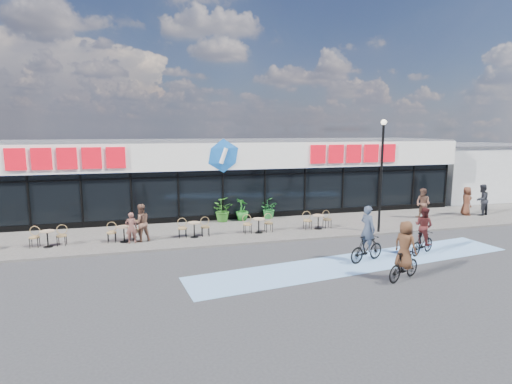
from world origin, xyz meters
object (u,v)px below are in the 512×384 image
pedestrian_b (466,201)px  pedestrian_a (423,204)px  patron_right (141,223)px  lamp_post (382,167)px  patron_left (131,228)px  potted_plant_left (221,210)px  potted_plant_mid (242,209)px  pedestrian_c (482,200)px  cyclist_a (367,241)px  cyclist_b (423,235)px  potted_plant_right (268,208)px

pedestrian_b → pedestrian_a: bearing=110.6°
patron_right → lamp_post: bearing=156.4°
patron_left → lamp_post: bearing=174.2°
potted_plant_left → pedestrian_a: 11.70m
pedestrian_b → patron_left: bearing=111.1°
potted_plant_left → pedestrian_b: size_ratio=0.76×
potted_plant_mid → pedestrian_b: 13.61m
potted_plant_left → patron_left: (-4.69, -3.26, 0.07)m
pedestrian_a → pedestrian_c: size_ratio=0.94×
patron_right → pedestrian_c: (19.82, 0.77, 0.06)m
lamp_post → pedestrian_c: (8.17, 1.97, -2.37)m
pedestrian_a → patron_left: bearing=-105.5°
lamp_post → patron_left: (-12.07, 0.99, -2.59)m
potted_plant_left → lamp_post: bearing=-30.0°
patron_left → pedestrian_a: bearing=-177.4°
pedestrian_b → potted_plant_left: bearing=99.6°
potted_plant_left → cyclist_a: size_ratio=0.57×
pedestrian_c → cyclist_b: cyclist_b is taller
potted_plant_left → cyclist_b: size_ratio=0.65×
potted_plant_right → patron_left: 8.22m
pedestrian_b → potted_plant_mid: bearing=98.9°
pedestrian_a → cyclist_b: size_ratio=0.88×
patron_right → potted_plant_right: bearing=-173.3°
lamp_post → cyclist_a: bearing=-127.2°
potted_plant_left → pedestrian_c: size_ratio=0.70×
cyclist_b → lamp_post: bearing=88.8°
potted_plant_left → pedestrian_b: pedestrian_b is taller
potted_plant_right → pedestrian_c: (12.76, -2.44, 0.36)m
potted_plant_left → potted_plant_mid: potted_plant_left is taller
lamp_post → potted_plant_left: lamp_post is taller
pedestrian_a → patron_right: bearing=-106.2°
potted_plant_left → cyclist_b: 10.66m
potted_plant_left → pedestrian_c: (15.54, -2.28, 0.29)m
lamp_post → cyclist_b: lamp_post is taller
potted_plant_left → pedestrian_a: pedestrian_a is taller
pedestrian_a → cyclist_a: 9.08m
potted_plant_left → patron_left: 5.72m
patron_left → pedestrian_a: 16.22m
potted_plant_left → cyclist_a: bearing=-60.6°
pedestrian_a → pedestrian_c: (4.05, -0.08, 0.05)m
patron_right → pedestrian_a: bearing=165.3°
pedestrian_b → pedestrian_c: bearing=-88.3°
patron_right → cyclist_a: 10.10m
potted_plant_right → cyclist_b: cyclist_b is taller
pedestrian_a → cyclist_b: 6.96m
potted_plant_mid → pedestrian_b: pedestrian_b is taller
pedestrian_a → potted_plant_mid: bearing=-121.4°
patron_left → potted_plant_left: bearing=-146.3°
cyclist_a → potted_plant_right: bearing=102.0°
potted_plant_mid → patron_right: size_ratio=0.72×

